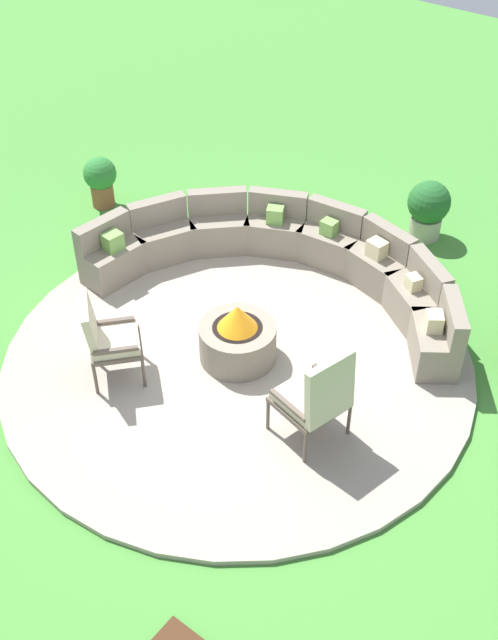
{
  "coord_description": "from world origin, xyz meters",
  "views": [
    {
      "loc": [
        3.94,
        -4.88,
        5.84
      ],
      "look_at": [
        0.0,
        0.2,
        0.45
      ],
      "focal_mm": 43.78,
      "sensor_mm": 36.0,
      "label": 1
    }
  ],
  "objects_px": {
    "fire_pit": "(238,338)",
    "lounge_chair_front_right": "(317,396)",
    "lounge_chair_front_left": "(106,336)",
    "potted_plant_5": "(428,207)",
    "potted_plant_2": "(101,179)",
    "curved_stone_bench": "(288,259)"
  },
  "relations": [
    {
      "from": "fire_pit",
      "to": "potted_plant_5",
      "type": "relative_size",
      "value": 1.03
    },
    {
      "from": "curved_stone_bench",
      "to": "potted_plant_2",
      "type": "distance_m",
      "value": 3.11
    },
    {
      "from": "lounge_chair_front_left",
      "to": "potted_plant_5",
      "type": "distance_m",
      "value": 4.68
    },
    {
      "from": "potted_plant_2",
      "to": "potted_plant_5",
      "type": "xyz_separation_m",
      "value": [
        3.96,
        2.06,
        0.03
      ]
    },
    {
      "from": "curved_stone_bench",
      "to": "lounge_chair_front_right",
      "type": "xyz_separation_m",
      "value": [
        1.7,
        -1.92,
        0.25
      ]
    },
    {
      "from": "lounge_chair_front_left",
      "to": "potted_plant_5",
      "type": "xyz_separation_m",
      "value": [
        1.33,
        4.48,
        -0.16
      ]
    },
    {
      "from": "fire_pit",
      "to": "potted_plant_5",
      "type": "xyz_separation_m",
      "value": [
        0.45,
        3.44,
        0.12
      ]
    },
    {
      "from": "curved_stone_bench",
      "to": "lounge_chair_front_left",
      "type": "distance_m",
      "value": 2.57
    },
    {
      "from": "fire_pit",
      "to": "potted_plant_2",
      "type": "height_order",
      "value": "fire_pit"
    },
    {
      "from": "curved_stone_bench",
      "to": "lounge_chair_front_right",
      "type": "bearing_deg",
      "value": -48.41
    },
    {
      "from": "lounge_chair_front_left",
      "to": "lounge_chair_front_right",
      "type": "xyz_separation_m",
      "value": [
        2.19,
        0.6,
        0.02
      ]
    },
    {
      "from": "lounge_chair_front_left",
      "to": "potted_plant_5",
      "type": "relative_size",
      "value": 1.29
    },
    {
      "from": "fire_pit",
      "to": "potted_plant_5",
      "type": "height_order",
      "value": "potted_plant_5"
    },
    {
      "from": "lounge_chair_front_left",
      "to": "potted_plant_2",
      "type": "xyz_separation_m",
      "value": [
        -2.63,
        2.42,
        -0.18
      ]
    },
    {
      "from": "curved_stone_bench",
      "to": "potted_plant_5",
      "type": "height_order",
      "value": "curved_stone_bench"
    },
    {
      "from": "fire_pit",
      "to": "lounge_chair_front_left",
      "type": "bearing_deg",
      "value": -130.25
    },
    {
      "from": "fire_pit",
      "to": "lounge_chair_front_right",
      "type": "relative_size",
      "value": 0.76
    },
    {
      "from": "lounge_chair_front_right",
      "to": "lounge_chair_front_left",
      "type": "bearing_deg",
      "value": 118.71
    },
    {
      "from": "curved_stone_bench",
      "to": "lounge_chair_front_right",
      "type": "height_order",
      "value": "lounge_chair_front_right"
    },
    {
      "from": "lounge_chair_front_left",
      "to": "potted_plant_2",
      "type": "bearing_deg",
      "value": 178.22
    },
    {
      "from": "lounge_chair_front_left",
      "to": "potted_plant_5",
      "type": "bearing_deg",
      "value": 114.32
    },
    {
      "from": "lounge_chair_front_right",
      "to": "potted_plant_5",
      "type": "height_order",
      "value": "lounge_chair_front_right"
    }
  ]
}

